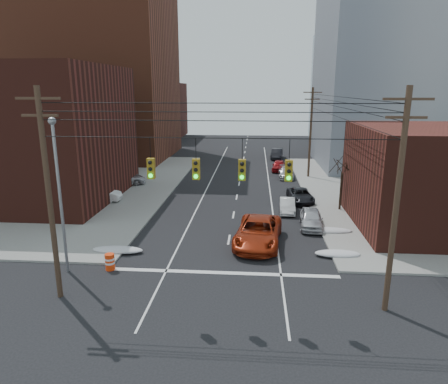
% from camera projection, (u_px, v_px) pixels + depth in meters
% --- Properties ---
extents(ground, '(160.00, 160.00, 0.00)m').
position_uv_depth(ground, '(211.00, 337.00, 17.94)').
color(ground, black).
rests_on(ground, ground).
extents(sidewalk_nw, '(40.00, 40.00, 0.15)m').
position_uv_depth(sidewalk_nw, '(4.00, 185.00, 46.02)').
color(sidewalk_nw, gray).
rests_on(sidewalk_nw, ground).
extents(building_brick_tall, '(24.00, 20.00, 30.00)m').
position_uv_depth(building_brick_tall, '(91.00, 61.00, 62.29)').
color(building_brick_tall, brown).
rests_on(building_brick_tall, ground).
extents(building_brick_near, '(20.00, 16.00, 13.00)m').
position_uv_depth(building_brick_near, '(13.00, 134.00, 39.20)').
color(building_brick_near, '#4B1E16').
rests_on(building_brick_near, ground).
extents(building_brick_far, '(22.00, 18.00, 12.00)m').
position_uv_depth(building_brick_far, '(132.00, 111.00, 89.80)').
color(building_brick_far, '#4B1E16').
rests_on(building_brick_far, ground).
extents(building_office, '(22.00, 20.00, 25.00)m').
position_uv_depth(building_office, '(402.00, 76.00, 55.57)').
color(building_office, gray).
rests_on(building_office, ground).
extents(building_glass, '(20.00, 18.00, 22.00)m').
position_uv_depth(building_glass, '(366.00, 88.00, 80.88)').
color(building_glass, gray).
rests_on(building_glass, ground).
extents(utility_pole_left, '(2.20, 0.28, 11.00)m').
position_uv_depth(utility_pole_left, '(49.00, 193.00, 20.02)').
color(utility_pole_left, '#473323').
rests_on(utility_pole_left, ground).
extents(utility_pole_right, '(2.20, 0.28, 11.00)m').
position_uv_depth(utility_pole_right, '(397.00, 200.00, 18.73)').
color(utility_pole_right, '#473323').
rests_on(utility_pole_right, ground).
extents(utility_pole_far, '(2.20, 0.28, 11.00)m').
position_uv_depth(utility_pole_far, '(311.00, 131.00, 48.64)').
color(utility_pole_far, '#473323').
rests_on(utility_pole_far, ground).
extents(traffic_signals, '(17.00, 0.42, 2.02)m').
position_uv_depth(traffic_signals, '(219.00, 168.00, 18.99)').
color(traffic_signals, black).
rests_on(traffic_signals, ground).
extents(street_light, '(0.44, 0.44, 9.32)m').
position_uv_depth(street_light, '(59.00, 183.00, 23.05)').
color(street_light, gray).
rests_on(street_light, ground).
extents(bare_tree, '(2.09, 2.20, 4.93)m').
position_uv_depth(bare_tree, '(341.00, 186.00, 35.92)').
color(bare_tree, black).
rests_on(bare_tree, ground).
extents(snow_nw, '(3.50, 1.08, 0.42)m').
position_uv_depth(snow_nw, '(118.00, 250.00, 27.13)').
color(snow_nw, silver).
rests_on(snow_nw, ground).
extents(snow_ne, '(3.00, 1.08, 0.42)m').
position_uv_depth(snow_ne, '(337.00, 254.00, 26.49)').
color(snow_ne, silver).
rests_on(snow_ne, ground).
extents(snow_east_far, '(4.00, 1.08, 0.42)m').
position_uv_depth(snow_east_far, '(326.00, 230.00, 30.83)').
color(snow_east_far, silver).
rests_on(snow_east_far, ground).
extents(red_pickup, '(3.77, 6.92, 1.84)m').
position_uv_depth(red_pickup, '(258.00, 232.00, 28.47)').
color(red_pickup, '#9A270E').
rests_on(red_pickup, ground).
extents(parked_car_a, '(2.06, 4.46, 1.48)m').
position_uv_depth(parked_car_a, '(311.00, 218.00, 31.99)').
color(parked_car_a, silver).
rests_on(parked_car_a, ground).
extents(parked_car_b, '(1.48, 3.82, 1.24)m').
position_uv_depth(parked_car_b, '(287.00, 206.00, 35.92)').
color(parked_car_b, silver).
rests_on(parked_car_b, ground).
extents(parked_car_c, '(2.57, 4.81, 1.29)m').
position_uv_depth(parked_car_c, '(300.00, 195.00, 39.26)').
color(parked_car_c, black).
rests_on(parked_car_c, ground).
extents(parked_car_d, '(1.95, 4.52, 1.30)m').
position_uv_depth(parked_car_d, '(286.00, 173.00, 49.82)').
color(parked_car_d, '#A0A1A5').
rests_on(parked_car_d, ground).
extents(parked_car_e, '(2.15, 4.34, 1.42)m').
position_uv_depth(parked_car_e, '(279.00, 166.00, 53.94)').
color(parked_car_e, maroon).
rests_on(parked_car_e, ground).
extents(parked_car_f, '(2.18, 4.90, 1.56)m').
position_uv_depth(parked_car_f, '(277.00, 154.00, 63.33)').
color(parked_car_f, black).
rests_on(parked_car_f, ground).
extents(lot_car_a, '(4.41, 1.74, 1.43)m').
position_uv_depth(lot_car_a, '(99.00, 194.00, 38.88)').
color(lot_car_a, silver).
rests_on(lot_car_a, sidewalk_nw).
extents(lot_car_b, '(5.50, 3.87, 1.39)m').
position_uv_depth(lot_car_b, '(124.00, 179.00, 45.62)').
color(lot_car_b, silver).
rests_on(lot_car_b, sidewalk_nw).
extents(lot_car_c, '(5.58, 3.63, 1.50)m').
position_uv_depth(lot_car_c, '(64.00, 181.00, 43.99)').
color(lot_car_c, black).
rests_on(lot_car_c, sidewalk_nw).
extents(lot_car_d, '(3.62, 1.47, 1.23)m').
position_uv_depth(lot_car_d, '(88.00, 184.00, 43.25)').
color(lot_car_d, '#B0AFB4').
rests_on(lot_car_d, sidewalk_nw).
extents(construction_barrel, '(0.61, 0.61, 1.03)m').
position_uv_depth(construction_barrel, '(110.00, 262.00, 24.52)').
color(construction_barrel, '#EE380C').
rests_on(construction_barrel, ground).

